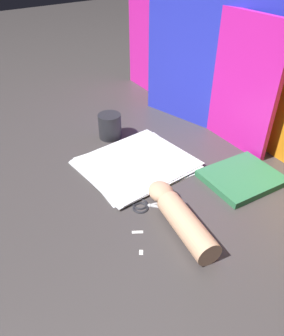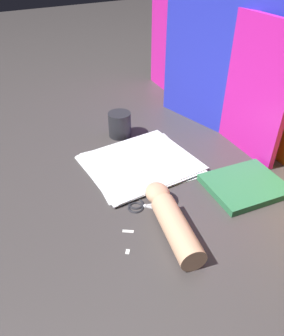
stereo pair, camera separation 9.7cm
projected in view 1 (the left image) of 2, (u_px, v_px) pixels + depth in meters
The scene contains 11 objects.
ground_plane at pixel (147, 172), 1.06m from camera, with size 6.00×6.00×0.00m, color #3D3838.
backdrop_panel_left at pixel (187, 60), 1.29m from camera, with size 0.88×0.13×0.44m.
backdrop_panel_center at pixel (249, 67), 1.08m from camera, with size 0.85×0.17×0.54m.
paper_stack at pixel (136, 164), 1.09m from camera, with size 0.33×0.36×0.01m.
book_closed at pixel (242, 177), 1.02m from camera, with size 0.21×0.25×0.02m.
scissors at pixel (148, 205), 0.93m from camera, with size 0.12×0.14×0.01m.
hand_forearm at pixel (180, 217), 0.85m from camera, with size 0.30×0.13×0.07m.
paper_scrap_near at pixel (138, 232), 0.85m from camera, with size 0.02×0.03×0.00m.
paper_scrap_mid at pixel (141, 252), 0.79m from camera, with size 0.02×0.02×0.00m.
paper_scrap_far at pixel (122, 195), 0.96m from camera, with size 0.01×0.01×0.00m.
mug at pixel (110, 126), 1.21m from camera, with size 0.08×0.08×0.09m.
Camera 1 is at (0.66, -0.54, 0.63)m, focal length 35.00 mm.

